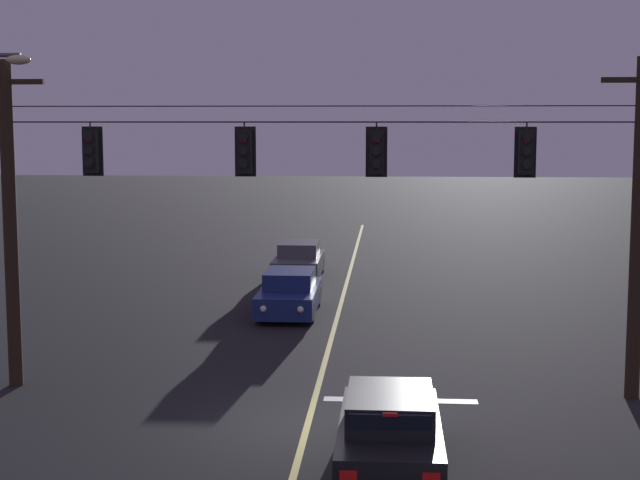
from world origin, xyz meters
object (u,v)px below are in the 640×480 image
(traffic_light_left_inner, at_px, (244,152))
(traffic_light_centre, at_px, (376,152))
(traffic_light_right_inner, at_px, (526,152))
(car_waiting_near_lane, at_px, (390,432))
(car_oncoming_trailing, at_px, (299,261))
(traffic_light_leftmost, at_px, (91,151))
(car_oncoming_lead, at_px, (289,294))

(traffic_light_left_inner, xyz_separation_m, traffic_light_centre, (2.94, 0.00, 0.00))
(traffic_light_right_inner, relative_size, car_waiting_near_lane, 0.28)
(traffic_light_right_inner, height_order, car_oncoming_trailing, traffic_light_right_inner)
(traffic_light_left_inner, bearing_deg, traffic_light_leftmost, 180.00)
(traffic_light_leftmost, height_order, traffic_light_right_inner, same)
(traffic_light_centre, height_order, traffic_light_right_inner, same)
(traffic_light_centre, distance_m, traffic_light_right_inner, 3.27)
(traffic_light_left_inner, bearing_deg, car_oncoming_lead, 89.65)
(car_oncoming_lead, xyz_separation_m, car_oncoming_trailing, (-0.39, 7.36, 0.00))
(traffic_light_centre, xyz_separation_m, traffic_light_right_inner, (3.27, 0.00, 0.00))
(car_waiting_near_lane, xyz_separation_m, car_oncoming_trailing, (-3.62, 21.10, -0.00))
(traffic_light_centre, distance_m, car_waiting_near_lane, 6.78)
(traffic_light_leftmost, bearing_deg, car_oncoming_trailing, 79.04)
(traffic_light_leftmost, relative_size, traffic_light_right_inner, 1.00)
(traffic_light_right_inner, xyz_separation_m, car_oncoming_lead, (-6.15, 8.98, -4.81))
(traffic_light_centre, bearing_deg, car_oncoming_trailing, 101.33)
(traffic_light_right_inner, xyz_separation_m, car_oncoming_trailing, (-6.54, 16.34, -4.81))
(traffic_light_left_inner, bearing_deg, traffic_light_right_inner, 0.00)
(traffic_light_leftmost, bearing_deg, car_waiting_near_lane, -35.09)
(traffic_light_leftmost, height_order, car_oncoming_lead, traffic_light_leftmost)
(car_oncoming_trailing, bearing_deg, traffic_light_right_inner, -68.17)
(traffic_light_right_inner, bearing_deg, car_waiting_near_lane, -121.53)
(traffic_light_left_inner, bearing_deg, car_waiting_near_lane, -55.43)
(car_waiting_near_lane, relative_size, car_oncoming_trailing, 0.98)
(car_oncoming_lead, bearing_deg, car_waiting_near_lane, -76.78)
(traffic_light_left_inner, distance_m, car_oncoming_lead, 10.19)
(car_oncoming_lead, bearing_deg, traffic_light_centre, -72.19)
(traffic_light_centre, height_order, car_oncoming_trailing, traffic_light_centre)
(car_waiting_near_lane, distance_m, car_oncoming_trailing, 21.41)
(traffic_light_left_inner, relative_size, traffic_light_right_inner, 1.00)
(traffic_light_leftmost, bearing_deg, traffic_light_left_inner, 0.00)
(traffic_light_leftmost, distance_m, car_oncoming_trailing, 17.32)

